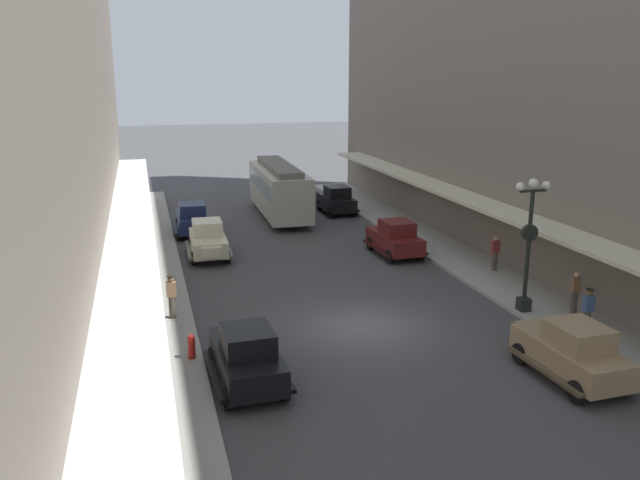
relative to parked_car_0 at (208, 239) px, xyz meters
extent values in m
plane|color=#424244|center=(4.52, -10.98, -0.94)|extent=(200.00, 200.00, 0.00)
cube|color=#99968E|center=(-2.98, -10.98, -0.87)|extent=(3.00, 60.00, 0.15)
cube|color=#99968E|center=(12.02, -10.98, -0.87)|extent=(3.00, 60.00, 0.15)
cube|color=slate|center=(-5.73, -10.98, 8.28)|extent=(2.50, 60.00, 18.44)
cube|color=white|center=(-3.58, -10.98, 2.06)|extent=(1.80, 54.00, 0.16)
cube|color=beige|center=(12.62, -10.98, 2.06)|extent=(1.80, 54.00, 0.16)
cube|color=beige|center=(0.00, -0.03, -0.20)|extent=(1.80, 3.94, 0.80)
cube|color=beige|center=(0.01, 0.22, 0.55)|extent=(1.48, 1.74, 0.70)
cube|color=#8C9EA8|center=(0.01, 0.22, 0.55)|extent=(1.41, 1.70, 0.42)
cube|color=beige|center=(-0.06, -2.16, -0.15)|extent=(0.94, 0.38, 0.52)
cube|color=#6D6856|center=(0.95, -0.06, -0.52)|extent=(0.33, 3.52, 0.12)
cube|color=#6D6856|center=(-0.95, -0.01, -0.52)|extent=(0.33, 3.52, 0.12)
cylinder|color=black|center=(0.77, -1.42, -0.60)|extent=(0.24, 0.69, 0.68)
cylinder|color=black|center=(-0.84, -1.38, -0.60)|extent=(0.24, 0.69, 0.68)
cylinder|color=black|center=(0.84, 1.31, -0.60)|extent=(0.24, 0.69, 0.68)
cylinder|color=black|center=(-0.77, 1.35, -0.60)|extent=(0.24, 0.69, 0.68)
cube|color=black|center=(-0.35, -14.40, -0.20)|extent=(1.85, 3.96, 0.80)
cube|color=black|center=(-0.34, -14.65, 0.55)|extent=(1.50, 1.75, 0.70)
cube|color=#8C9EA8|center=(-0.34, -14.65, 0.55)|extent=(1.43, 1.72, 0.42)
cube|color=black|center=(-0.44, -12.27, -0.15)|extent=(0.95, 0.40, 0.52)
cube|color=black|center=(-1.30, -14.44, -0.52)|extent=(0.38, 3.52, 0.12)
cube|color=black|center=(0.60, -14.36, -0.52)|extent=(0.38, 3.52, 0.12)
cylinder|color=black|center=(-1.21, -13.07, -0.60)|extent=(0.25, 0.69, 0.68)
cylinder|color=black|center=(0.40, -13.00, -0.60)|extent=(0.25, 0.69, 0.68)
cylinder|color=black|center=(-1.11, -15.79, -0.60)|extent=(0.25, 0.69, 0.68)
cylinder|color=black|center=(0.51, -15.73, -0.60)|extent=(0.25, 0.69, 0.68)
cube|color=black|center=(9.36, 8.55, -0.20)|extent=(1.72, 3.91, 0.80)
cube|color=black|center=(9.36, 8.30, 0.55)|extent=(1.45, 1.71, 0.70)
cube|color=#8C9EA8|center=(9.36, 8.30, 0.55)|extent=(1.38, 1.67, 0.42)
cube|color=black|center=(9.35, 10.68, -0.15)|extent=(0.94, 0.36, 0.52)
cube|color=black|center=(8.41, 8.55, -0.52)|extent=(0.26, 3.51, 0.12)
cube|color=black|center=(10.31, 8.56, -0.52)|extent=(0.26, 3.51, 0.12)
cylinder|color=black|center=(8.54, 9.92, -0.60)|extent=(0.22, 0.68, 0.68)
cylinder|color=black|center=(10.16, 9.92, -0.60)|extent=(0.22, 0.68, 0.68)
cylinder|color=black|center=(8.56, 7.19, -0.60)|extent=(0.22, 0.68, 0.68)
cylinder|color=black|center=(10.17, 7.19, -0.60)|extent=(0.22, 0.68, 0.68)
cube|color=#997F5B|center=(9.20, -16.69, -0.20)|extent=(1.86, 3.97, 0.80)
cube|color=#997F5B|center=(9.21, -16.94, 0.55)|extent=(1.51, 1.76, 0.70)
cube|color=#8C9EA8|center=(9.21, -16.94, 0.55)|extent=(1.43, 1.72, 0.42)
cube|color=#997F5B|center=(9.12, -14.56, -0.15)|extent=(0.95, 0.40, 0.52)
cube|color=#4C3F2D|center=(8.25, -16.72, -0.52)|extent=(0.38, 3.52, 0.12)
cube|color=#4C3F2D|center=(10.15, -16.65, -0.52)|extent=(0.38, 3.52, 0.12)
cylinder|color=black|center=(8.34, -15.35, -0.60)|extent=(0.25, 0.69, 0.68)
cylinder|color=black|center=(9.95, -15.29, -0.60)|extent=(0.25, 0.69, 0.68)
cylinder|color=black|center=(8.45, -18.08, -0.60)|extent=(0.25, 0.69, 0.68)
cylinder|color=black|center=(10.07, -18.02, -0.60)|extent=(0.25, 0.69, 0.68)
cube|color=#19234C|center=(-0.35, 5.16, -0.20)|extent=(1.78, 3.93, 0.80)
cube|color=#19234C|center=(-0.36, 4.91, 0.55)|extent=(1.48, 1.73, 0.70)
cube|color=#8C9EA8|center=(-0.36, 4.91, 0.55)|extent=(1.40, 1.69, 0.42)
cube|color=#19234C|center=(-0.31, 7.29, -0.15)|extent=(0.94, 0.38, 0.52)
cube|color=black|center=(-1.30, 5.18, -0.52)|extent=(0.31, 3.51, 0.12)
cube|color=black|center=(0.60, 5.14, -0.52)|extent=(0.31, 3.51, 0.12)
cylinder|color=black|center=(-1.13, 6.54, -0.60)|extent=(0.23, 0.68, 0.68)
cylinder|color=black|center=(0.48, 6.50, -0.60)|extent=(0.23, 0.68, 0.68)
cylinder|color=black|center=(-1.19, 3.81, -0.60)|extent=(0.23, 0.68, 0.68)
cylinder|color=black|center=(0.43, 3.78, -0.60)|extent=(0.23, 0.68, 0.68)
cube|color=#591919|center=(9.24, -2.20, -0.20)|extent=(1.80, 3.94, 0.80)
cube|color=#591919|center=(9.25, -2.45, 0.55)|extent=(1.48, 1.74, 0.70)
cube|color=#8C9EA8|center=(9.25, -2.45, 0.55)|extent=(1.41, 1.70, 0.42)
cube|color=#591919|center=(9.19, -0.07, -0.15)|extent=(0.94, 0.38, 0.52)
cube|color=black|center=(8.29, -2.23, -0.52)|extent=(0.33, 3.51, 0.12)
cube|color=black|center=(10.19, -2.18, -0.52)|extent=(0.33, 3.51, 0.12)
cylinder|color=black|center=(8.40, -0.86, -0.60)|extent=(0.24, 0.69, 0.68)
cylinder|color=black|center=(10.02, -0.82, -0.60)|extent=(0.24, 0.69, 0.68)
cylinder|color=black|center=(8.47, -3.59, -0.60)|extent=(0.24, 0.69, 0.68)
cylinder|color=black|center=(10.08, -3.55, -0.60)|extent=(0.24, 0.69, 0.68)
cube|color=#ADA899|center=(5.47, 8.43, 0.81)|extent=(2.77, 9.67, 2.70)
cube|color=#5F5C54|center=(5.47, 8.43, 2.34)|extent=(1.74, 8.68, 0.36)
cube|color=#8C9EA8|center=(5.47, 8.43, 1.28)|extent=(2.77, 8.90, 0.95)
cube|color=black|center=(5.39, 5.55, -0.74)|extent=(2.03, 1.26, 0.40)
cube|color=black|center=(5.55, 11.31, -0.74)|extent=(2.03, 1.26, 0.40)
cube|color=black|center=(10.92, -11.45, -0.54)|extent=(0.44, 0.44, 0.50)
cylinder|color=black|center=(10.92, -11.45, 1.81)|extent=(0.16, 0.16, 4.20)
cube|color=black|center=(10.92, -11.45, 3.91)|extent=(1.10, 0.10, 0.10)
sphere|color=white|center=(10.37, -11.45, 4.09)|extent=(0.32, 0.32, 0.32)
sphere|color=white|center=(11.47, -11.45, 4.09)|extent=(0.32, 0.32, 0.32)
sphere|color=white|center=(10.92, -11.45, 4.19)|extent=(0.36, 0.36, 0.36)
cylinder|color=black|center=(10.92, -11.45, 2.31)|extent=(0.64, 0.18, 0.64)
cylinder|color=silver|center=(10.92, -11.35, 2.31)|extent=(0.56, 0.02, 0.56)
cylinder|color=#B21E19|center=(-1.83, -12.48, -0.44)|extent=(0.24, 0.24, 0.70)
sphere|color=#B21E19|center=(-1.83, -12.48, -0.07)|extent=(0.20, 0.20, 0.20)
cylinder|color=#4C4238|center=(-3.58, -0.40, -0.37)|extent=(0.24, 0.24, 0.85)
cube|color=#8C6647|center=(-3.58, -0.40, 0.34)|extent=(0.36, 0.22, 0.56)
sphere|color=tan|center=(-3.58, -0.40, 0.74)|extent=(0.22, 0.22, 0.22)
cylinder|color=#4C4238|center=(12.55, -6.41, -0.37)|extent=(0.24, 0.24, 0.85)
cube|color=maroon|center=(12.55, -6.41, 0.34)|extent=(0.36, 0.22, 0.56)
sphere|color=tan|center=(12.55, -6.41, 0.74)|extent=(0.22, 0.22, 0.22)
cylinder|color=#4C4238|center=(12.63, -12.19, -0.37)|extent=(0.24, 0.24, 0.85)
cube|color=#8C6647|center=(12.63, -12.19, 0.34)|extent=(0.36, 0.22, 0.56)
sphere|color=beige|center=(12.63, -12.19, 0.74)|extent=(0.22, 0.22, 0.22)
cylinder|color=#4C4238|center=(-2.24, -8.67, -0.37)|extent=(0.24, 0.24, 0.85)
cube|color=#8C6647|center=(-2.24, -8.67, 0.34)|extent=(0.36, 0.22, 0.56)
sphere|color=#9E7051|center=(-2.24, -8.67, 0.74)|extent=(0.22, 0.22, 0.22)
cylinder|color=black|center=(-2.24, -8.67, 0.86)|extent=(0.28, 0.28, 0.04)
cylinder|color=#4C4238|center=(11.72, -14.12, -0.37)|extent=(0.24, 0.24, 0.85)
cube|color=#3F598C|center=(11.72, -14.12, 0.34)|extent=(0.36, 0.22, 0.56)
sphere|color=brown|center=(11.72, -14.12, 0.74)|extent=(0.22, 0.22, 0.22)
cylinder|color=black|center=(11.72, -14.12, 0.86)|extent=(0.28, 0.28, 0.04)
camera|label=1|loc=(-3.00, -32.30, 8.13)|focal=36.60mm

